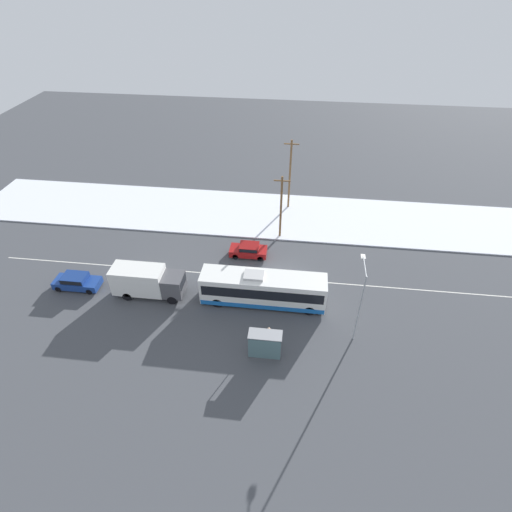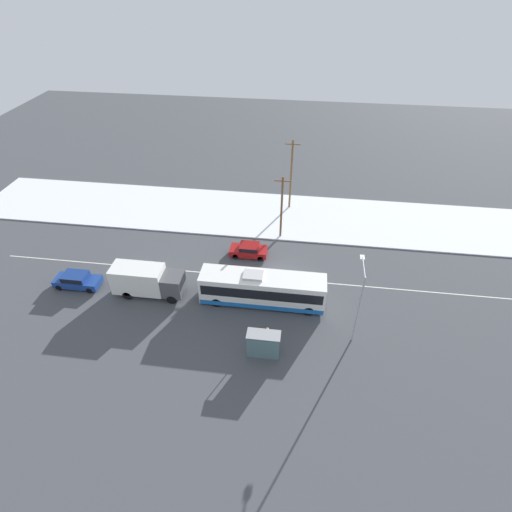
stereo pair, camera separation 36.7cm
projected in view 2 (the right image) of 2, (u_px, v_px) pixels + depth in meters
ground_plane at (284, 279)px, 40.50m from camera, size 120.00×120.00×0.00m
snow_lot at (291, 216)px, 49.87m from camera, size 80.00×10.52×0.12m
lane_marking_center at (284, 279)px, 40.49m from camera, size 60.00×0.12×0.00m
city_bus at (262, 289)px, 36.95m from camera, size 11.56×2.57×3.35m
box_truck at (146, 280)px, 37.86m from camera, size 6.78×2.30×3.10m
sedan_car at (249, 250)px, 43.16m from camera, size 4.00×1.80×1.43m
parked_car_near_truck at (77, 280)px, 39.23m from camera, size 4.46×1.80×1.50m
pedestrian_at_stop at (267, 333)px, 33.47m from camera, size 0.62×0.27×1.71m
bus_shelter at (263, 343)px, 31.88m from camera, size 2.72×1.20×2.40m
streetlamp at (360, 296)px, 32.00m from camera, size 0.36×3.02×7.10m
utility_pole_roadside at (282, 207)px, 44.03m from camera, size 1.80×0.24×7.66m
utility_pole_snowlot at (291, 174)px, 48.76m from camera, size 1.80×0.24×9.04m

